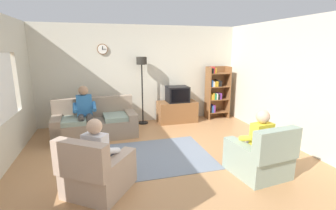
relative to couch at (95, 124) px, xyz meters
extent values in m
plane|color=#B27F51|center=(1.31, -1.63, -0.31)|extent=(12.00, 12.00, 0.00)
cube|color=beige|center=(1.31, 1.03, 1.04)|extent=(6.20, 0.12, 2.70)
cylinder|color=brown|center=(0.29, 0.95, 1.74)|extent=(0.28, 0.03, 0.28)
cylinder|color=white|center=(0.29, 0.94, 1.74)|extent=(0.24, 0.01, 0.24)
cube|color=black|center=(0.29, 0.93, 1.77)|extent=(0.02, 0.01, 0.09)
cube|color=black|center=(0.33, 0.93, 1.74)|extent=(0.11, 0.01, 0.01)
cube|color=beige|center=(-1.55, 0.47, 1.09)|extent=(0.12, 1.10, 1.20)
cube|color=beige|center=(4.17, -1.63, 1.04)|extent=(0.12, 5.80, 2.70)
cube|color=gray|center=(0.00, -0.05, -0.10)|extent=(1.95, 0.96, 0.42)
cube|color=gray|center=(-0.02, 0.31, 0.35)|extent=(1.91, 0.33, 0.48)
cube|color=gray|center=(0.84, 0.00, -0.03)|extent=(0.28, 0.85, 0.56)
cube|color=gray|center=(-0.83, -0.11, -0.03)|extent=(0.28, 0.85, 0.56)
cube|color=gray|center=(0.51, -0.07, 0.16)|extent=(0.64, 0.72, 0.10)
cube|color=gray|center=(-0.49, -0.14, 0.16)|extent=(0.64, 0.72, 0.10)
cube|color=brown|center=(2.26, 0.62, -0.02)|extent=(1.10, 0.56, 0.59)
cube|color=black|center=(2.26, 0.88, 0.01)|extent=(1.10, 0.04, 0.03)
cube|color=black|center=(2.26, 0.60, 0.50)|extent=(0.60, 0.48, 0.44)
cube|color=black|center=(2.26, 0.36, 0.50)|extent=(0.50, 0.01, 0.36)
cube|color=brown|center=(3.22, 0.67, 0.46)|extent=(0.04, 0.36, 1.55)
cube|color=brown|center=(3.86, 0.67, 0.46)|extent=(0.04, 0.36, 1.55)
cube|color=brown|center=(3.54, 0.84, 0.46)|extent=(0.64, 0.02, 1.55)
cube|color=brown|center=(3.54, 0.67, -0.12)|extent=(0.60, 0.34, 0.02)
cube|color=black|center=(3.29, 0.65, -0.02)|extent=(0.04, 0.28, 0.17)
cube|color=#2D59A5|center=(3.34, 0.65, 0.00)|extent=(0.04, 0.28, 0.21)
cube|color=#72338C|center=(3.39, 0.65, 0.00)|extent=(0.05, 0.28, 0.22)
cube|color=brown|center=(3.54, 0.67, 0.27)|extent=(0.60, 0.34, 0.02)
cube|color=gold|center=(3.30, 0.65, 0.36)|extent=(0.06, 0.28, 0.16)
cube|color=gold|center=(3.36, 0.65, 0.38)|extent=(0.04, 0.28, 0.20)
cube|color=#267F4C|center=(3.41, 0.65, 0.37)|extent=(0.06, 0.28, 0.18)
cube|color=silver|center=(3.47, 0.65, 0.37)|extent=(0.04, 0.28, 0.19)
cube|color=black|center=(3.52, 0.65, 0.36)|extent=(0.06, 0.28, 0.16)
cube|color=#72338C|center=(3.58, 0.65, 0.37)|extent=(0.05, 0.28, 0.18)
cube|color=brown|center=(3.54, 0.67, 0.66)|extent=(0.60, 0.34, 0.02)
cube|color=#2D59A5|center=(3.29, 0.65, 0.77)|extent=(0.04, 0.28, 0.20)
cube|color=silver|center=(3.34, 0.65, 0.75)|extent=(0.05, 0.28, 0.16)
cube|color=gold|center=(3.40, 0.65, 0.74)|extent=(0.05, 0.28, 0.14)
cube|color=gold|center=(3.45, 0.65, 0.75)|extent=(0.05, 0.28, 0.16)
cube|color=black|center=(3.51, 0.65, 0.76)|extent=(0.03, 0.28, 0.19)
cube|color=black|center=(3.56, 0.65, 0.75)|extent=(0.05, 0.28, 0.16)
cube|color=brown|center=(3.54, 0.67, 1.04)|extent=(0.60, 0.34, 0.02)
cube|color=black|center=(3.29, 0.65, 1.13)|extent=(0.04, 0.28, 0.14)
cube|color=red|center=(3.34, 0.65, 1.15)|extent=(0.03, 0.28, 0.19)
cube|color=gold|center=(3.38, 0.65, 1.13)|extent=(0.03, 0.28, 0.16)
cylinder|color=black|center=(1.28, 0.72, -0.30)|extent=(0.28, 0.28, 0.03)
cylinder|color=black|center=(1.28, 0.72, 0.54)|extent=(0.04, 0.04, 1.70)
cylinder|color=black|center=(1.28, 0.72, 1.44)|extent=(0.28, 0.28, 0.20)
cube|color=tan|center=(0.07, -2.41, -0.11)|extent=(1.14, 1.15, 0.40)
cube|color=tan|center=(-0.14, -2.71, 0.34)|extent=(0.75, 0.61, 0.50)
cube|color=tan|center=(-0.16, -2.22, -0.03)|extent=(0.63, 0.77, 0.56)
cube|color=tan|center=(0.33, -2.57, -0.03)|extent=(0.63, 0.77, 0.56)
cube|color=gray|center=(2.64, -2.61, -0.11)|extent=(0.89, 0.93, 0.40)
cube|color=gray|center=(2.68, -2.98, 0.34)|extent=(0.82, 0.27, 0.50)
cube|color=gray|center=(2.34, -2.63, -0.03)|extent=(0.29, 0.82, 0.56)
cube|color=gray|center=(2.93, -2.56, -0.03)|extent=(0.29, 0.82, 0.56)
cube|color=slate|center=(1.09, -1.51, -0.31)|extent=(2.20, 1.70, 0.01)
cube|color=#3372B2|center=(-0.22, 0.00, 0.47)|extent=(0.35, 0.22, 0.48)
sphere|color=#A37A5B|center=(-0.22, -0.01, 0.82)|extent=(0.22, 0.22, 0.22)
cylinder|color=#4C4742|center=(-0.11, -0.19, 0.23)|extent=(0.15, 0.39, 0.13)
cylinder|color=#4C4742|center=(-0.29, -0.20, 0.23)|extent=(0.15, 0.39, 0.13)
cylinder|color=#4C4742|center=(-0.10, -0.38, -0.05)|extent=(0.12, 0.12, 0.52)
cylinder|color=#4C4742|center=(-0.28, -0.39, -0.05)|extent=(0.12, 0.12, 0.52)
cylinder|color=#3372B2|center=(0.00, -0.09, 0.45)|extent=(0.11, 0.34, 0.20)
cylinder|color=#3372B2|center=(-0.42, -0.12, 0.45)|extent=(0.11, 0.34, 0.20)
cube|color=silver|center=(0.04, -2.45, 0.35)|extent=(0.39, 0.36, 0.48)
sphere|color=#D8AD8C|center=(0.05, -2.45, 0.70)|extent=(0.22, 0.22, 0.22)
cylinder|color=black|center=(0.08, -2.25, 0.11)|extent=(0.33, 0.38, 0.13)
cylinder|color=black|center=(0.23, -2.35, 0.11)|extent=(0.33, 0.38, 0.13)
cylinder|color=black|center=(0.19, -2.09, -0.11)|extent=(0.15, 0.15, 0.40)
cylinder|color=black|center=(0.34, -2.20, -0.11)|extent=(0.15, 0.15, 0.40)
cylinder|color=silver|center=(-0.07, -2.25, 0.33)|extent=(0.27, 0.32, 0.20)
cylinder|color=silver|center=(0.27, -2.49, 0.33)|extent=(0.27, 0.32, 0.20)
cube|color=yellow|center=(2.64, -2.66, 0.35)|extent=(0.36, 0.24, 0.48)
sphere|color=#D8AD8C|center=(2.64, -2.65, 0.70)|extent=(0.22, 0.22, 0.22)
cylinder|color=#4C4742|center=(2.53, -2.48, 0.11)|extent=(0.17, 0.39, 0.13)
cylinder|color=#4C4742|center=(2.71, -2.46, 0.11)|extent=(0.17, 0.39, 0.13)
cylinder|color=#4C4742|center=(2.51, -2.30, -0.11)|extent=(0.12, 0.12, 0.40)
cylinder|color=#4C4742|center=(2.69, -2.27, -0.11)|extent=(0.12, 0.12, 0.40)
cylinder|color=yellow|center=(2.42, -2.59, 0.33)|extent=(0.13, 0.34, 0.20)
cylinder|color=yellow|center=(2.84, -2.54, 0.33)|extent=(0.13, 0.34, 0.20)
camera|label=1|loc=(0.15, -5.87, 1.77)|focal=26.18mm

